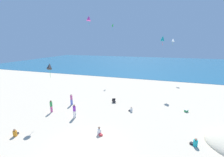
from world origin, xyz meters
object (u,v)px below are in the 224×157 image
Objects in this scene: kite_black at (49,66)px; kite_magenta at (89,18)px; person_8 at (51,105)px; kite_teal at (163,38)px; beach_chair_mid_beach at (114,101)px; person_2 at (71,99)px; cooler_box at (186,111)px; person_1 at (195,143)px; person_7 at (131,110)px; person_3 at (74,110)px; person_4 at (99,132)px; person_6 at (15,133)px; kite_green at (113,26)px; kite_white at (173,40)px.

kite_magenta is at bearing 20.54° from kite_black.
kite_teal is at bearing -123.95° from person_8.
person_2 is (-5.55, -2.71, 0.65)m from beach_chair_mid_beach.
cooler_box is 7.15m from person_1.
person_7 is (-6.85, -2.07, 0.10)m from cooler_box.
person_3 is at bearing 31.28° from person_1.
cooler_box is 17.48m from person_8.
person_4 is 8.09m from person_6.
kite_black is 1.70× the size of kite_magenta.
person_1 is 8.61m from person_4.
person_7 is (3.04, -2.24, -0.04)m from beach_chair_mid_beach.
beach_chair_mid_beach is 14.36m from kite_teal.
person_3 is at bearing -156.13° from cooler_box.
person_7 is 0.44× the size of kite_green.
person_2 is at bearing -104.15° from person_8.
kite_teal is at bearing -29.68° from kite_green.
cooler_box is at bearing -54.84° from person_1.
person_7 is (1.99, 6.00, -0.05)m from person_4.
person_6 is 0.46× the size of person_8.
kite_green is 13.53m from kite_teal.
person_8 is (-6.71, -5.58, 0.65)m from beach_chair_mid_beach.
person_6 is (-3.47, -5.02, -0.68)m from person_3.
person_2 is at bearing -179.25° from person_4.
kite_magenta is (5.06, 1.36, 10.48)m from person_8.
kite_magenta is at bearing -157.07° from person_8.
person_6 is 0.41× the size of kite_black.
cooler_box is 0.36× the size of person_8.
cooler_box is 18.01m from kite_black.
beach_chair_mid_beach is 0.43× the size of kite_black.
kite_white is at bearing -48.77° from person_6.
kite_teal is (-3.26, 16.30, 9.23)m from person_1.
cooler_box is 11.98m from person_4.
person_6 is at bearing -93.22° from kite_green.
person_7 is 0.36× the size of kite_black.
cooler_box is 25.04m from kite_green.
person_8 is at bearing -161.92° from cooler_box.
kite_white is 1.69× the size of kite_magenta.
person_8 is at bearing -94.37° from kite_green.
person_6 is 0.50× the size of kite_green.
person_7 is 0.37× the size of kite_teal.
kite_white is 25.36m from kite_magenta.
kite_teal is (11.89, 11.71, 8.58)m from person_2.
person_6 is at bearing -126.31° from kite_magenta.
kite_black is 7.15m from kite_magenta.
person_8 is at bearing -158.21° from person_4.
person_2 is 2.17× the size of person_6.
kite_magenta is at bearing -49.40° from beach_chair_mid_beach.
person_7 is 10.33m from person_8.
cooler_box is at bearing -46.29° from kite_green.
person_3 is 5.94m from kite_black.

